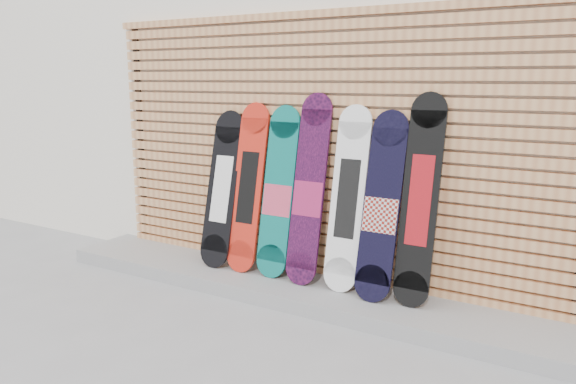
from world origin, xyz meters
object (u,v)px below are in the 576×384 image
at_px(snowboard_0, 222,189).
at_px(snowboard_3, 309,191).
at_px(snowboard_1, 248,188).
at_px(snowboard_2, 278,193).
at_px(snowboard_4, 348,199).
at_px(snowboard_5, 381,207).
at_px(snowboard_6, 420,200).

distance_m(snowboard_0, snowboard_3, 0.87).
height_order(snowboard_0, snowboard_1, snowboard_1).
distance_m(snowboard_0, snowboard_2, 0.57).
xyz_separation_m(snowboard_4, snowboard_5, (0.29, -0.03, -0.03)).
relative_size(snowboard_4, snowboard_6, 0.93).
height_order(snowboard_2, snowboard_5, snowboard_2).
xyz_separation_m(snowboard_3, snowboard_4, (0.34, 0.01, -0.03)).
xyz_separation_m(snowboard_0, snowboard_5, (1.50, -0.01, 0.01)).
bearing_deg(snowboard_2, snowboard_1, -178.46).
bearing_deg(snowboard_6, snowboard_4, 179.91).
bearing_deg(snowboard_3, snowboard_4, 2.40).
bearing_deg(snowboard_1, snowboard_0, -177.13).
bearing_deg(snowboard_6, snowboard_3, -179.17).
bearing_deg(snowboard_6, snowboard_1, -179.57).
bearing_deg(snowboard_4, snowboard_6, -0.09).
bearing_deg(snowboard_4, snowboard_2, -179.62).
height_order(snowboard_1, snowboard_3, snowboard_3).
bearing_deg(snowboard_0, snowboard_3, 0.77).
height_order(snowboard_0, snowboard_3, snowboard_3).
distance_m(snowboard_2, snowboard_3, 0.30).
xyz_separation_m(snowboard_5, snowboard_6, (0.28, 0.03, 0.08)).
distance_m(snowboard_3, snowboard_5, 0.63).
height_order(snowboard_2, snowboard_3, snowboard_3).
relative_size(snowboard_1, snowboard_6, 0.93).
height_order(snowboard_3, snowboard_4, snowboard_3).
bearing_deg(snowboard_2, snowboard_3, -1.93).
xyz_separation_m(snowboard_3, snowboard_5, (0.63, -0.02, -0.06)).
bearing_deg(snowboard_2, snowboard_4, 0.38).
bearing_deg(snowboard_1, snowboard_2, 1.54).
xyz_separation_m(snowboard_0, snowboard_6, (1.78, 0.02, 0.09)).
xyz_separation_m(snowboard_0, snowboard_3, (0.87, 0.01, 0.07)).
bearing_deg(snowboard_6, snowboard_2, -179.85).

